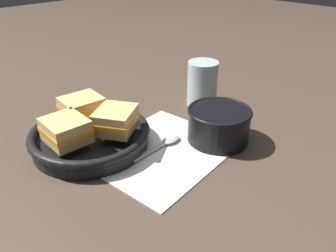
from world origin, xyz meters
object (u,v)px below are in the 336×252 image
at_px(sandwich_near_right, 82,108).
at_px(drinking_glass, 202,84).
at_px(spoon, 165,143).
at_px(sandwich_far_left, 66,130).
at_px(skillet, 91,137).
at_px(sandwich_near_left, 116,120).
at_px(soup_bowl, 219,123).

xyz_separation_m(sandwich_near_right, drinking_glass, (0.30, -0.09, -0.01)).
bearing_deg(sandwich_near_right, spoon, -62.43).
bearing_deg(sandwich_far_left, drinking_glass, -4.43).
bearing_deg(skillet, sandwich_near_left, -50.64).
xyz_separation_m(spoon, sandwich_near_left, (-0.07, 0.07, 0.06)).
height_order(skillet, drinking_glass, drinking_glass).
relative_size(soup_bowl, sandwich_near_left, 1.22).
relative_size(spoon, drinking_glass, 1.21).
height_order(sandwich_near_left, sandwich_near_right, same).
bearing_deg(spoon, sandwich_near_right, 116.50).
distance_m(sandwich_near_left, sandwich_near_right, 0.10).
height_order(spoon, drinking_glass, drinking_glass).
bearing_deg(soup_bowl, spoon, 146.58).
relative_size(spoon, skillet, 0.57).
bearing_deg(sandwich_near_right, sandwich_near_left, -80.64).
height_order(soup_bowl, sandwich_near_left, sandwich_near_left).
relative_size(skillet, sandwich_near_left, 2.26).
height_order(soup_bowl, skillet, soup_bowl).
distance_m(sandwich_near_left, sandwich_far_left, 0.10).
distance_m(soup_bowl, sandwich_near_right, 0.30).
bearing_deg(sandwich_near_left, skillet, 129.36).
height_order(spoon, skillet, skillet).
distance_m(sandwich_near_left, drinking_glass, 0.28).
xyz_separation_m(spoon, skillet, (-0.11, 0.11, 0.01)).
xyz_separation_m(spoon, drinking_glass, (0.21, 0.07, 0.05)).
relative_size(spoon, sandwich_far_left, 1.61).
height_order(sandwich_near_right, drinking_glass, drinking_glass).
distance_m(spoon, skillet, 0.16).
distance_m(soup_bowl, skillet, 0.27).
height_order(skillet, sandwich_near_left, sandwich_near_left).
relative_size(soup_bowl, spoon, 0.95).
xyz_separation_m(sandwich_near_left, sandwich_far_left, (-0.09, 0.03, 0.00)).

